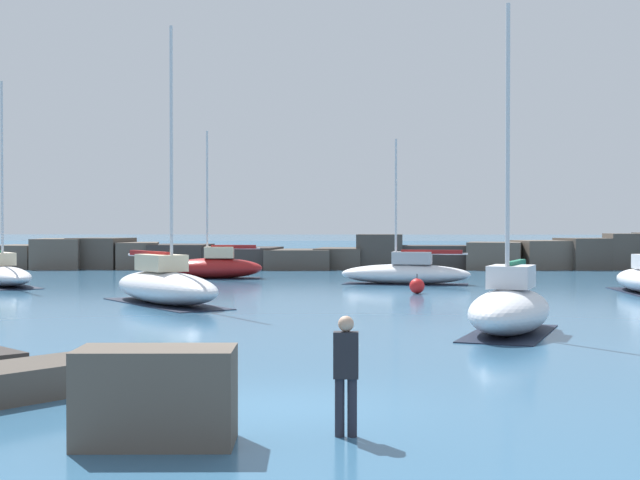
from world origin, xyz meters
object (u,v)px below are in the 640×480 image
Objects in this scene: sailboat_moored_2 at (510,308)px; sailboat_moored_7 at (215,267)px; mooring_buoy_orange_near at (417,286)px; person_on_rocks at (346,369)px; sailboat_moored_0 at (406,272)px; sailboat_moored_6 at (165,285)px.

sailboat_moored_7 is at bearing 116.23° from sailboat_moored_2.
sailboat_moored_7 is at bearing 135.05° from mooring_buoy_orange_near.
sailboat_moored_7 is at bearing 102.26° from person_on_rocks.
person_on_rocks is (-4.36, -12.44, 0.24)m from sailboat_moored_2.
sailboat_moored_7 reaches higher than mooring_buoy_orange_near.
mooring_buoy_orange_near is (0.17, -6.43, -0.28)m from sailboat_moored_0.
mooring_buoy_orange_near is at bearing -88.49° from sailboat_moored_0.
sailboat_moored_7 is (-12.64, 25.65, -0.05)m from sailboat_moored_2.
sailboat_moored_0 is 21.25m from sailboat_moored_2.
sailboat_moored_2 is at bearing -84.94° from sailboat_moored_0.
sailboat_moored_2 reaches higher than sailboat_moored_7.
person_on_rocks is (-2.66, -27.18, 0.64)m from mooring_buoy_orange_near.
sailboat_moored_7 is 15.46m from mooring_buoy_orange_near.
sailboat_moored_2 is 13.19m from person_on_rocks.
sailboat_moored_7 reaches higher than person_on_rocks.
sailboat_moored_7 is (-0.84, 16.70, -0.04)m from sailboat_moored_6.
sailboat_moored_6 is 11.64m from mooring_buoy_orange_near.
person_on_rocks is at bearing -94.23° from sailboat_moored_0.
sailboat_moored_6 is (-9.92, -12.21, 0.11)m from sailboat_moored_0.
sailboat_moored_6 is at bearing -129.10° from sailboat_moored_0.
sailboat_moored_0 is 8.56× the size of mooring_buoy_orange_near.
person_on_rocks is at bearing -77.74° from sailboat_moored_7.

